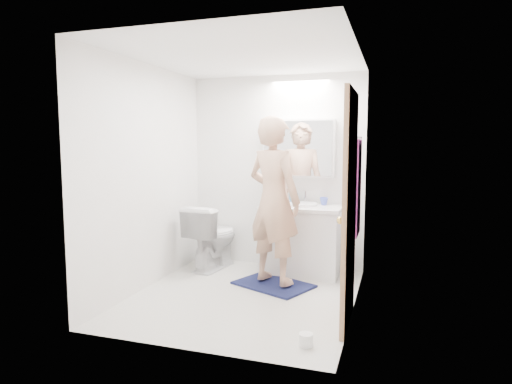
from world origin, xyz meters
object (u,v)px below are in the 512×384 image
at_px(soap_bottle_a, 280,194).
at_px(toilet_paper_roll, 306,340).
at_px(toilet, 213,236).
at_px(soap_bottle_b, 293,196).
at_px(toothbrush_cup, 324,201).
at_px(medicine_cabinet, 299,148).
at_px(person, 274,200).
at_px(vanity_cabinet, 301,241).

relative_size(soap_bottle_a, toilet_paper_roll, 2.09).
xyz_separation_m(toilet, soap_bottle_b, (0.96, 0.30, 0.51)).
xyz_separation_m(toilet, toothbrush_cup, (1.34, 0.28, 0.46)).
distance_m(medicine_cabinet, toothbrush_cup, 0.72).
relative_size(medicine_cabinet, toilet_paper_roll, 8.00).
relative_size(person, toilet_paper_roll, 16.36).
bearing_deg(soap_bottle_a, medicine_cabinet, 15.20).
xyz_separation_m(soap_bottle_b, toilet_paper_roll, (0.58, -2.06, -0.87)).
relative_size(toilet, toothbrush_cup, 8.02).
distance_m(person, toilet_paper_roll, 1.72).
xyz_separation_m(medicine_cabinet, toilet, (-1.01, -0.33, -1.10)).
height_order(vanity_cabinet, person, person).
bearing_deg(soap_bottle_a, vanity_cabinet, -25.86).
distance_m(soap_bottle_b, toilet_paper_roll, 2.31).
bearing_deg(soap_bottle_b, medicine_cabinet, 29.84).
bearing_deg(soap_bottle_b, toilet, -162.94).
relative_size(toilet, toilet_paper_roll, 7.32).
relative_size(vanity_cabinet, medicine_cabinet, 1.02).
distance_m(medicine_cabinet, toilet_paper_roll, 2.59).
bearing_deg(toilet_paper_roll, person, 115.42).
bearing_deg(vanity_cabinet, medicine_cabinet, 112.87).
distance_m(vanity_cabinet, medicine_cabinet, 1.13).
relative_size(medicine_cabinet, soap_bottle_b, 4.57).
xyz_separation_m(vanity_cabinet, soap_bottle_b, (-0.14, 0.18, 0.53)).
height_order(toothbrush_cup, toilet_paper_roll, toothbrush_cup).
bearing_deg(vanity_cabinet, toilet_paper_roll, -76.80).
height_order(toilet, toothbrush_cup, toothbrush_cup).
distance_m(person, soap_bottle_b, 0.73).
bearing_deg(toilet, vanity_cabinet, -166.01).
bearing_deg(vanity_cabinet, toilet, -174.04).
height_order(vanity_cabinet, soap_bottle_b, soap_bottle_b).
relative_size(person, toothbrush_cup, 17.92).
height_order(toilet, person, person).
relative_size(person, soap_bottle_a, 7.82).
relative_size(toilet, person, 0.45).
height_order(soap_bottle_a, soap_bottle_b, soap_bottle_a).
relative_size(soap_bottle_b, toothbrush_cup, 1.92).
height_order(medicine_cabinet, soap_bottle_b, medicine_cabinet).
height_order(medicine_cabinet, person, medicine_cabinet).
relative_size(soap_bottle_a, soap_bottle_b, 1.20).
bearing_deg(toilet_paper_roll, toothbrush_cup, 95.61).
bearing_deg(soap_bottle_a, toilet, -161.52).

